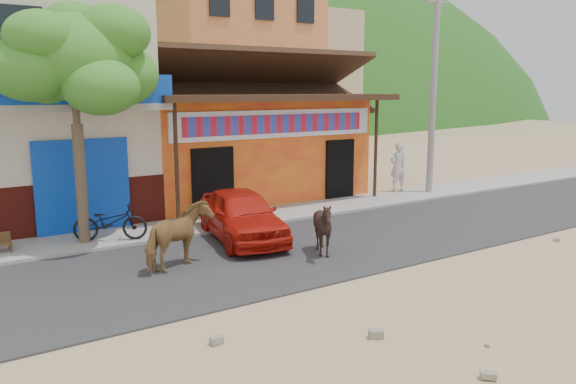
# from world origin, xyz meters

# --- Properties ---
(ground) EXTENTS (120.00, 120.00, 0.00)m
(ground) POSITION_xyz_m (0.00, 0.00, 0.00)
(ground) COLOR #9E825B
(ground) RESTS_ON ground
(road) EXTENTS (60.00, 5.00, 0.04)m
(road) POSITION_xyz_m (0.00, 2.50, 0.02)
(road) COLOR #28282B
(road) RESTS_ON ground
(sidewalk) EXTENTS (60.00, 2.00, 0.12)m
(sidewalk) POSITION_xyz_m (0.00, 6.00, 0.06)
(sidewalk) COLOR gray
(sidewalk) RESTS_ON ground
(dance_club) EXTENTS (8.00, 6.00, 3.60)m
(dance_club) POSITION_xyz_m (2.00, 10.00, 1.80)
(dance_club) COLOR orange
(dance_club) RESTS_ON ground
(cafe_building) EXTENTS (7.00, 6.00, 7.00)m
(cafe_building) POSITION_xyz_m (-5.50, 10.00, 3.50)
(cafe_building) COLOR beige
(cafe_building) RESTS_ON ground
(apartment_front) EXTENTS (9.00, 9.00, 12.00)m
(apartment_front) POSITION_xyz_m (9.00, 24.00, 6.00)
(apartment_front) COLOR #CC723F
(apartment_front) RESTS_ON ground
(apartment_rear) EXTENTS (8.00, 8.00, 10.00)m
(apartment_rear) POSITION_xyz_m (18.00, 30.00, 5.00)
(apartment_rear) COLOR tan
(apartment_rear) RESTS_ON ground
(tree) EXTENTS (3.00, 3.00, 6.00)m
(tree) POSITION_xyz_m (-4.60, 5.80, 3.12)
(tree) COLOR #2D721E
(tree) RESTS_ON sidewalk
(utility_pole) EXTENTS (0.24, 0.24, 8.00)m
(utility_pole) POSITION_xyz_m (8.20, 6.00, 4.12)
(utility_pole) COLOR gray
(utility_pole) RESTS_ON sidewalk
(cow_tan) EXTENTS (1.88, 1.50, 1.45)m
(cow_tan) POSITION_xyz_m (-3.31, 2.68, 0.76)
(cow_tan) COLOR olive
(cow_tan) RESTS_ON road
(cow_dark) EXTENTS (1.51, 1.42, 1.34)m
(cow_dark) POSITION_xyz_m (-0.02, 1.72, 0.71)
(cow_dark) COLOR black
(cow_dark) RESTS_ON road
(red_car) EXTENTS (2.33, 4.21, 1.36)m
(red_car) POSITION_xyz_m (-1.00, 4.02, 0.72)
(red_car) COLOR red
(red_car) RESTS_ON road
(scooter) EXTENTS (1.95, 1.34, 0.97)m
(scooter) POSITION_xyz_m (-4.00, 5.55, 0.61)
(scooter) COLOR black
(scooter) RESTS_ON sidewalk
(pedestrian) EXTENTS (0.74, 0.53, 1.88)m
(pedestrian) POSITION_xyz_m (7.21, 6.70, 1.06)
(pedestrian) COLOR silver
(pedestrian) RESTS_ON sidewalk
(cafe_chair_left) EXTENTS (0.39, 0.39, 0.84)m
(cafe_chair_left) POSITION_xyz_m (-6.46, 5.94, 0.54)
(cafe_chair_left) COLOR #472317
(cafe_chair_left) RESTS_ON sidewalk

